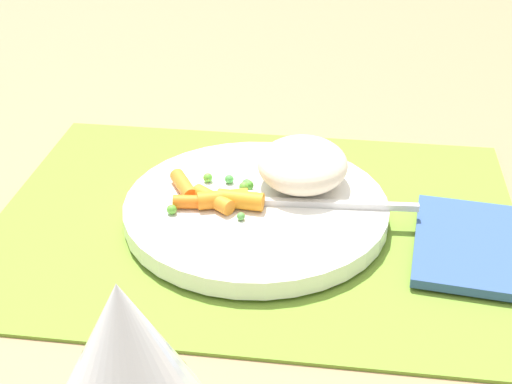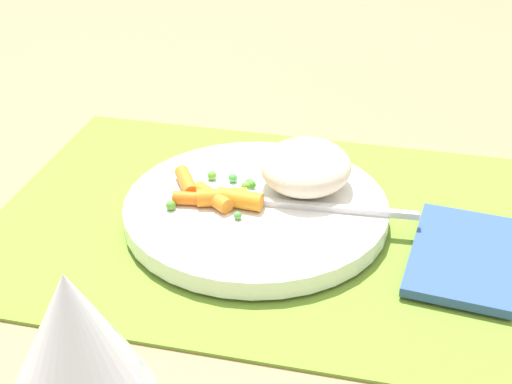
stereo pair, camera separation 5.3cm
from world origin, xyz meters
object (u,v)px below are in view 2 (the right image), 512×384
fork (288,202)px  napkin (464,256)px  carrot_portion (215,195)px  rice_mound (306,167)px  wine_glass (75,343)px  plate (256,209)px

fork → napkin: (-0.15, 0.03, -0.02)m
carrot_portion → napkin: (-0.22, 0.01, -0.02)m
rice_mound → fork: (0.01, 0.03, -0.02)m
rice_mound → wine_glass: (0.07, 0.32, 0.06)m
wine_glass → carrot_portion: bearing=-88.5°
carrot_portion → fork: bearing=-169.9°
plate → wine_glass: wine_glass is taller
plate → rice_mound: bearing=-136.7°
plate → fork: size_ratio=1.25×
plate → rice_mound: 0.06m
rice_mound → fork: size_ratio=0.47×
wine_glass → napkin: size_ratio=1.14×
plate → napkin: bearing=172.5°
carrot_portion → fork: size_ratio=0.49×
carrot_portion → wine_glass: (-0.01, 0.28, 0.08)m
plate → fork: fork is taller
rice_mound → napkin: bearing=157.3°
fork → wine_glass: 0.31m
plate → carrot_portion: size_ratio=2.55×
plate → rice_mound: size_ratio=2.63×
wine_glass → napkin: wine_glass is taller
plate → carrot_portion: (0.04, 0.01, 0.02)m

